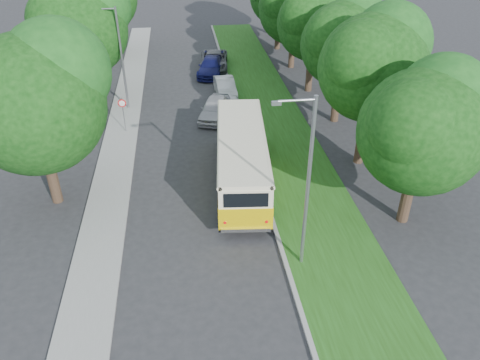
{
  "coord_description": "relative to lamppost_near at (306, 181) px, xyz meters",
  "views": [
    {
      "loc": [
        -0.45,
        -17.81,
        14.33
      ],
      "look_at": [
        2.18,
        2.46,
        1.5
      ],
      "focal_mm": 35.0,
      "sensor_mm": 36.0,
      "label": 1
    }
  ],
  "objects": [
    {
      "name": "car_silver",
      "position": [
        -2.44,
        16.06,
        -3.62
      ],
      "size": [
        3.0,
        4.71,
        1.49
      ],
      "primitive_type": "imported",
      "rotation": [
        0.0,
        0.0,
        -0.3
      ],
      "color": "#B5B5BB",
      "rests_on": "ground"
    },
    {
      "name": "curb",
      "position": [
        -0.61,
        7.5,
        -4.29
      ],
      "size": [
        0.2,
        70.0,
        0.15
      ],
      "primitive_type": "cube",
      "color": "gray",
      "rests_on": "ground"
    },
    {
      "name": "car_white",
      "position": [
        -1.23,
        20.3,
        -3.68
      ],
      "size": [
        1.66,
        4.25,
        1.38
      ],
      "primitive_type": "imported",
      "rotation": [
        0.0,
        0.0,
        0.05
      ],
      "color": "silver",
      "rests_on": "ground"
    },
    {
      "name": "sidewalk",
      "position": [
        -9.01,
        7.5,
        -4.31
      ],
      "size": [
        2.2,
        70.0,
        0.12
      ],
      "primitive_type": "cube",
      "color": "gray",
      "rests_on": "ground"
    },
    {
      "name": "lamppost_far",
      "position": [
        -8.91,
        18.5,
        -0.25
      ],
      "size": [
        1.71,
        0.16,
        7.5
      ],
      "color": "gray",
      "rests_on": "ground"
    },
    {
      "name": "lamppost_near",
      "position": [
        0.0,
        0.0,
        0.0
      ],
      "size": [
        1.71,
        0.16,
        8.0
      ],
      "color": "gray",
      "rests_on": "ground"
    },
    {
      "name": "car_grey",
      "position": [
        -1.58,
        27.08,
        -3.63
      ],
      "size": [
        3.01,
        5.58,
        1.49
      ],
      "primitive_type": "imported",
      "rotation": [
        0.0,
        0.0,
        -0.1
      ],
      "color": "#505357",
      "rests_on": "ground"
    },
    {
      "name": "grass_verge",
      "position": [
        1.74,
        7.5,
        -4.3
      ],
      "size": [
        4.5,
        70.0,
        0.13
      ],
      "primitive_type": "cube",
      "color": "#224A13",
      "rests_on": "ground"
    },
    {
      "name": "warning_sign",
      "position": [
        -8.71,
        14.48,
        -2.66
      ],
      "size": [
        0.56,
        0.1,
        2.5
      ],
      "color": "gray",
      "rests_on": "ground"
    },
    {
      "name": "ground",
      "position": [
        -4.21,
        2.5,
        -4.37
      ],
      "size": [
        120.0,
        120.0,
        0.0
      ],
      "primitive_type": "plane",
      "color": "#2B2B2E",
      "rests_on": "ground"
    },
    {
      "name": "car_blue",
      "position": [
        -2.0,
        25.51,
        -3.65
      ],
      "size": [
        3.02,
        5.3,
        1.45
      ],
      "primitive_type": "imported",
      "rotation": [
        0.0,
        0.0,
        -0.21
      ],
      "color": "#121551",
      "rests_on": "ground"
    },
    {
      "name": "vintage_bus",
      "position": [
        -1.67,
        7.0,
        -2.83
      ],
      "size": [
        3.62,
        10.55,
        3.07
      ],
      "primitive_type": null,
      "rotation": [
        0.0,
        0.0,
        -0.09
      ],
      "color": "#E6C107",
      "rests_on": "ground"
    },
    {
      "name": "treeline",
      "position": [
        -1.06,
        20.49,
        1.56
      ],
      "size": [
        24.27,
        41.91,
        9.46
      ],
      "color": "#332319",
      "rests_on": "ground"
    }
  ]
}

